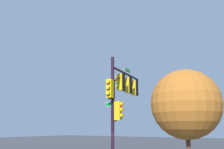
% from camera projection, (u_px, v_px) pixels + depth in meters
% --- Properties ---
extents(signal_pole_assembly, '(4.96, 1.43, 7.04)m').
position_uv_depth(signal_pole_assembly, '(121.00, 95.00, 15.43)').
color(signal_pole_assembly, black).
rests_on(signal_pole_assembly, ground_plane).
extents(tree_near, '(5.11, 5.11, 6.98)m').
position_uv_depth(tree_near, '(186.00, 104.00, 17.48)').
color(tree_near, '#553324').
rests_on(tree_near, ground_plane).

